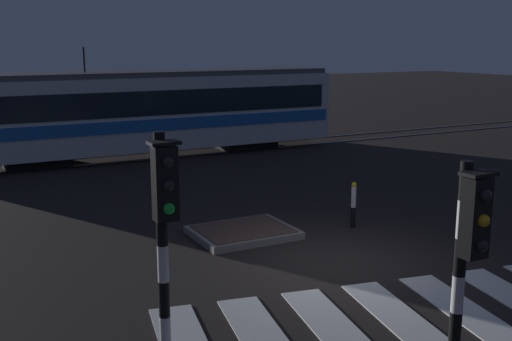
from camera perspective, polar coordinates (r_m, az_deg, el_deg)
ground_plane at (r=12.56m, az=7.15°, el=-8.53°), size 120.00×120.00×0.00m
rail_near at (r=23.44m, az=-10.41°, el=1.01°), size 80.00×0.12×0.03m
rail_far at (r=24.80m, az=-11.41°, el=1.56°), size 80.00×0.12×0.03m
crosswalk_zebra at (r=10.41m, az=17.05°, el=-13.38°), size 9.33×5.31×0.02m
traffic_island at (r=14.13m, az=-1.19°, el=-5.72°), size 2.24×1.75×0.18m
traffic_light_kerb_mid_left at (r=7.28m, az=18.92°, el=-7.43°), size 0.36×0.42×3.08m
traffic_light_corner_near_left at (r=7.57m, az=-8.48°, el=-4.96°), size 0.36×0.42×3.31m
tram at (r=23.99m, az=-10.08°, el=5.45°), size 15.20×2.58×4.15m
bollard_island_edge at (r=14.80m, az=8.99°, el=-3.15°), size 0.12×0.12×1.11m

